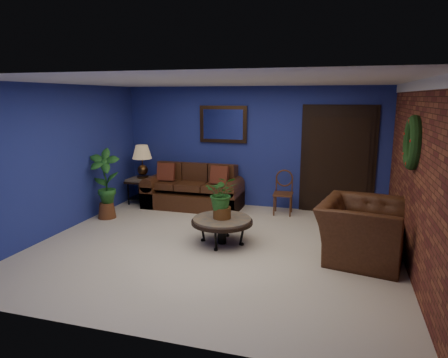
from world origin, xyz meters
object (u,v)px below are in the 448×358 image
(end_table, at_px, (143,184))
(armchair, at_px, (362,230))
(side_chair, at_px, (284,189))
(sofa, at_px, (194,193))
(table_lamp, at_px, (142,158))
(coffee_table, at_px, (222,222))

(end_table, relative_size, armchair, 0.47)
(side_chair, distance_m, armchair, 2.41)
(sofa, bearing_deg, end_table, -178.71)
(armchair, bearing_deg, table_lamp, 78.16)
(armchair, bearing_deg, coffee_table, 101.20)
(sofa, distance_m, table_lamp, 1.37)
(sofa, height_order, side_chair, sofa)
(coffee_table, relative_size, side_chair, 1.12)
(coffee_table, relative_size, table_lamp, 1.40)
(side_chair, bearing_deg, coffee_table, -111.96)
(sofa, bearing_deg, armchair, -30.40)
(end_table, bearing_deg, coffee_table, -38.70)
(coffee_table, distance_m, table_lamp, 3.10)
(table_lamp, distance_m, armchair, 4.87)
(table_lamp, height_order, side_chair, table_lamp)
(side_chair, relative_size, armchair, 0.68)
(table_lamp, bearing_deg, armchair, -23.08)
(sofa, xyz_separation_m, coffee_table, (1.19, -1.92, 0.06))
(sofa, distance_m, armchair, 3.80)
(sofa, relative_size, table_lamp, 2.93)
(sofa, bearing_deg, coffee_table, -58.19)
(coffee_table, height_order, end_table, end_table)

